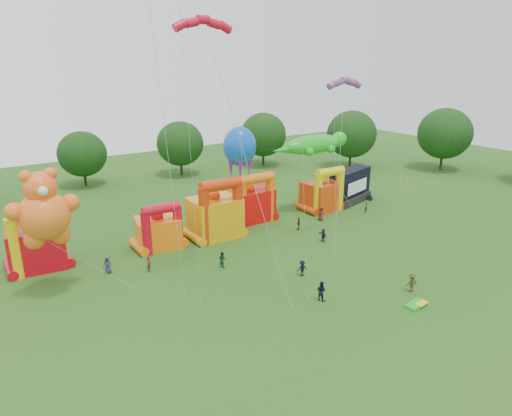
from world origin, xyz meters
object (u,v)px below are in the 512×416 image
bouncy_castle_0 (37,245)px  spectator_4 (299,223)px  gecko_kite (328,170)px  stage_trailer (350,186)px  teddy_bear_kite (70,240)px  spectator_0 (107,265)px  octopus_kite (240,169)px  bouncy_castle_2 (216,215)px

bouncy_castle_0 → spectator_4: bearing=-11.7°
gecko_kite → stage_trailer: bearing=14.0°
teddy_bear_kite → spectator_0: size_ratio=6.79×
teddy_bear_kite → spectator_0: teddy_bear_kite is taller
stage_trailer → spectator_0: (-36.46, -3.88, -1.50)m
octopus_kite → spectator_0: 20.07m
bouncy_castle_2 → gecko_kite: gecko_kite is taller
stage_trailer → spectator_0: size_ratio=4.66×
teddy_bear_kite → spectator_4: size_ratio=7.28×
spectator_4 → stage_trailer: bearing=137.7°
bouncy_castle_0 → octopus_kite: bearing=0.3°
bouncy_castle_0 → spectator_0: (5.34, -4.95, -1.65)m
bouncy_castle_0 → gecko_kite: 36.18m
bouncy_castle_2 → octopus_kite: bearing=27.3°
bouncy_castle_0 → teddy_bear_kite: 8.21m
gecko_kite → spectator_4: size_ratio=7.74×
bouncy_castle_0 → octopus_kite: octopus_kite is taller
bouncy_castle_2 → teddy_bear_kite: 17.95m
spectator_0 → bouncy_castle_0: bearing=157.0°
teddy_bear_kite → spectator_0: 6.16m
bouncy_castle_0 → bouncy_castle_2: size_ratio=0.90×
octopus_kite → gecko_kite: bearing=-12.3°
gecko_kite → spectator_0: gecko_kite is taller
teddy_bear_kite → gecko_kite: size_ratio=0.94×
stage_trailer → gecko_kite: (-5.86, -1.47, 3.45)m
bouncy_castle_2 → octopus_kite: (4.92, 2.54, 4.24)m
bouncy_castle_2 → gecko_kite: bearing=-0.4°
bouncy_castle_0 → bouncy_castle_2: bearing=-7.4°
teddy_bear_kite → octopus_kite: size_ratio=0.95×
spectator_4 → octopus_kite: bearing=-114.3°
spectator_4 → spectator_0: bearing=-64.4°
stage_trailer → spectator_0: stage_trailer is taller
bouncy_castle_2 → spectator_4: 10.35m
bouncy_castle_2 → spectator_4: bearing=-19.9°
octopus_kite → spectator_4: bearing=-52.3°
teddy_bear_kite → spectator_4: bearing=3.6°
gecko_kite → spectator_4: bearing=-156.1°
gecko_kite → octopus_kite: (-12.17, 2.65, 1.19)m
stage_trailer → spectator_4: size_ratio=5.00×
bouncy_castle_2 → gecko_kite: 17.37m
spectator_0 → spectator_4: 23.08m
bouncy_castle_2 → bouncy_castle_0: bearing=172.6°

